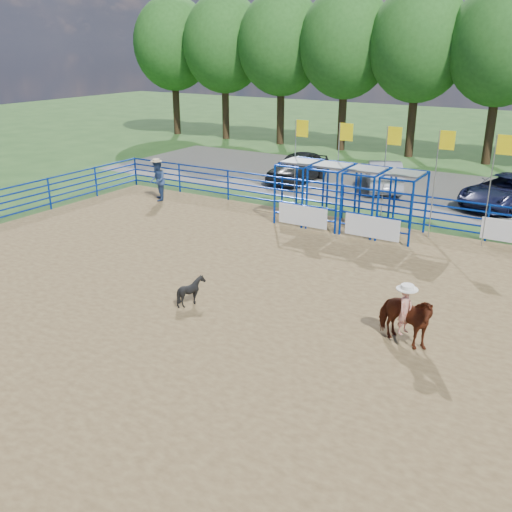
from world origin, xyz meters
name	(u,v)px	position (x,y,z in m)	size (l,w,h in m)	color
ground	(297,324)	(0.00, 0.00, 0.00)	(120.00, 120.00, 0.00)	#366026
arena_dirt	(297,324)	(0.00, 0.00, 0.01)	(30.00, 20.00, 0.02)	olive
gravel_strip	(450,193)	(0.00, 17.00, 0.01)	(40.00, 10.00, 0.01)	slate
horse_and_rider	(404,315)	(2.80, 0.40, 0.83)	(1.85, 1.22, 2.24)	#5C2412
calf	(191,291)	(-3.20, -0.51, 0.45)	(0.69, 0.77, 0.85)	black
spectator_cowboy	(157,180)	(-11.83, 8.11, 1.02)	(1.18, 1.20, 2.01)	navy
car_a	(298,167)	(-7.96, 15.41, 0.81)	(1.90, 4.71, 1.61)	black
car_b	(384,175)	(-3.26, 16.01, 0.78)	(1.63, 4.66, 1.54)	#929499
car_c	(505,191)	(2.72, 15.72, 0.75)	(2.46, 5.33, 1.48)	#161938
perimeter_fence	(297,299)	(0.00, 0.00, 0.75)	(30.10, 20.10, 1.50)	#072FA8
chute_assembly	(357,199)	(-1.90, 8.84, 1.26)	(19.32, 2.41, 4.20)	#072FA8
treeline	(503,38)	(0.00, 26.00, 7.53)	(56.40, 6.40, 11.24)	#3F2B19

